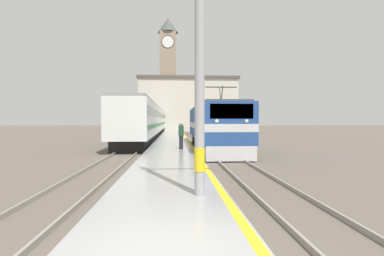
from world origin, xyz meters
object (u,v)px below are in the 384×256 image
(locomotive_train, at_px, (214,127))
(catenary_mast, at_px, (204,39))
(person_on_platform, at_px, (181,135))
(clock_tower, at_px, (168,71))
(passenger_train, at_px, (152,121))

(locomotive_train, height_order, catenary_mast, catenary_mast)
(person_on_platform, bearing_deg, catenary_mast, -88.70)
(locomotive_train, bearing_deg, catenary_mast, -98.54)
(clock_tower, bearing_deg, locomotive_train, -84.86)
(passenger_train, xyz_separation_m, person_on_platform, (3.67, -23.58, -0.85))
(passenger_train, xyz_separation_m, clock_tower, (1.80, 29.07, 12.00))
(locomotive_train, distance_m, person_on_platform, 4.09)
(locomotive_train, xyz_separation_m, passenger_train, (-6.25, 20.44, 0.39))
(person_on_platform, distance_m, clock_tower, 54.22)
(locomotive_train, distance_m, catenary_mast, 15.73)
(passenger_train, bearing_deg, catenary_mast, -83.71)
(locomotive_train, relative_size, catenary_mast, 1.86)
(catenary_mast, relative_size, clock_tower, 0.29)
(locomotive_train, height_order, person_on_platform, locomotive_train)
(passenger_train, relative_size, catenary_mast, 6.09)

